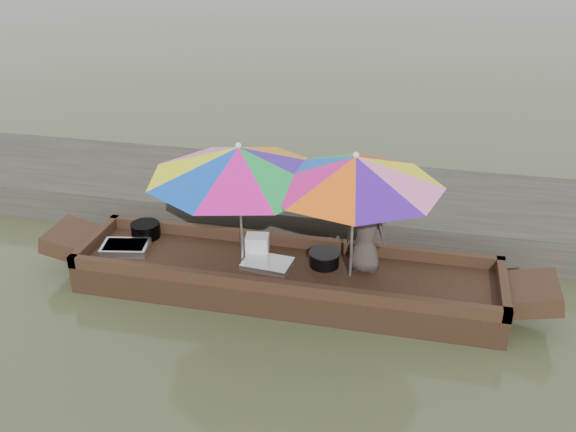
% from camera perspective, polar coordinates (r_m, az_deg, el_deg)
% --- Properties ---
extents(water, '(80.00, 80.00, 0.00)m').
position_cam_1_polar(water, '(7.96, -0.16, -6.78)').
color(water, '#424C30').
rests_on(water, ground).
extents(dock, '(22.00, 2.20, 0.50)m').
position_cam_1_polar(dock, '(9.73, 2.76, 1.38)').
color(dock, '#2D2B26').
rests_on(dock, ground).
extents(boat_hull, '(5.13, 1.20, 0.35)m').
position_cam_1_polar(boat_hull, '(7.86, -0.16, -5.72)').
color(boat_hull, black).
rests_on(boat_hull, water).
extents(cooking_pot, '(0.37, 0.37, 0.20)m').
position_cam_1_polar(cooking_pot, '(8.62, -12.56, -1.24)').
color(cooking_pot, black).
rests_on(cooking_pot, boat_hull).
extents(tray_crayfish, '(0.65, 0.50, 0.09)m').
position_cam_1_polar(tray_crayfish, '(8.37, -14.25, -2.73)').
color(tray_crayfish, silver).
rests_on(tray_crayfish, boat_hull).
extents(tray_scallop, '(0.62, 0.46, 0.06)m').
position_cam_1_polar(tray_scallop, '(7.80, -1.85, -4.24)').
color(tray_scallop, silver).
rests_on(tray_scallop, boat_hull).
extents(charcoal_grill, '(0.36, 0.36, 0.17)m').
position_cam_1_polar(charcoal_grill, '(7.79, 3.25, -3.86)').
color(charcoal_grill, black).
rests_on(charcoal_grill, boat_hull).
extents(supply_bag, '(0.31, 0.26, 0.26)m').
position_cam_1_polar(supply_bag, '(8.01, -2.75, -2.58)').
color(supply_bag, silver).
rests_on(supply_bag, boat_hull).
extents(vendor, '(0.49, 0.33, 0.98)m').
position_cam_1_polar(vendor, '(7.55, 6.96, -1.56)').
color(vendor, '#38302C').
rests_on(vendor, boat_hull).
extents(umbrella_bow, '(2.47, 2.47, 1.55)m').
position_cam_1_polar(umbrella_bow, '(7.53, -4.25, 0.94)').
color(umbrella_bow, '#3E14A5').
rests_on(umbrella_bow, boat_hull).
extents(umbrella_stern, '(2.26, 2.26, 1.55)m').
position_cam_1_polar(umbrella_stern, '(7.28, 5.79, -0.06)').
color(umbrella_stern, '#FFF514').
rests_on(umbrella_stern, boat_hull).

